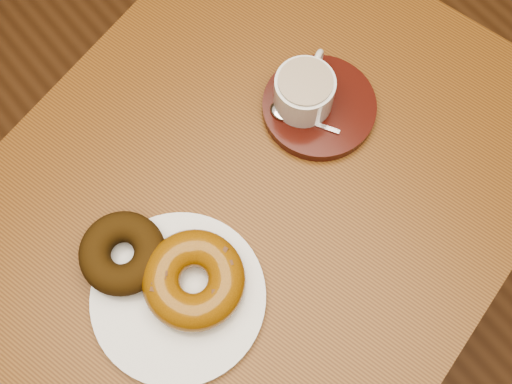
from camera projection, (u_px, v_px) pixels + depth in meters
ground at (238, 204)px, 1.72m from camera, size 6.00×6.00×0.00m
cafe_table at (246, 234)px, 0.98m from camera, size 1.00×0.84×0.82m
donut_plate at (178, 297)px, 0.80m from camera, size 0.28×0.28×0.01m
donut_cinnamon at (122, 253)px, 0.80m from camera, size 0.11×0.11×0.04m
donut_caramel at (194, 280)px, 0.78m from camera, size 0.18×0.18×0.05m
saucer at (319, 107)px, 0.89m from camera, size 0.16×0.16×0.02m
coffee_cup at (305, 91)px, 0.86m from camera, size 0.10×0.08×0.06m
teaspoon at (286, 114)px, 0.88m from camera, size 0.06×0.09×0.01m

